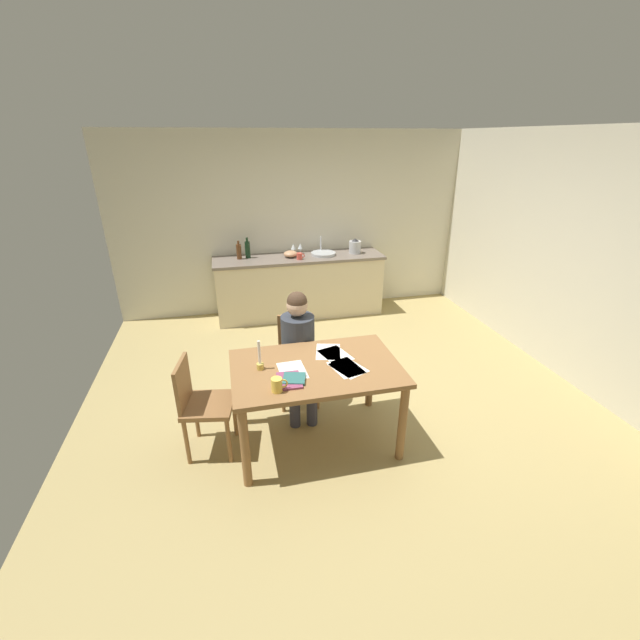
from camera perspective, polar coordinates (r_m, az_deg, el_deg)
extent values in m
cube|color=tan|center=(4.41, 2.74, -10.53)|extent=(5.20, 5.20, 0.04)
cube|color=beige|center=(6.28, -3.63, 13.17)|extent=(5.20, 0.12, 2.60)
cube|color=beige|center=(5.17, 32.26, 7.12)|extent=(0.12, 5.20, 2.60)
cube|color=beige|center=(6.17, -2.85, 4.60)|extent=(2.43, 0.60, 0.86)
cube|color=#72665B|center=(6.03, -2.93, 8.63)|extent=(2.47, 0.64, 0.04)
cube|color=olive|center=(3.41, -0.58, -6.71)|extent=(1.39, 0.90, 0.04)
cylinder|color=olive|center=(3.26, -10.39, -17.09)|extent=(0.07, 0.07, 0.72)
cylinder|color=olive|center=(3.50, 11.38, -13.89)|extent=(0.07, 0.07, 0.72)
cylinder|color=olive|center=(3.88, -11.14, -9.63)|extent=(0.07, 0.07, 0.72)
cylinder|color=olive|center=(4.09, 6.99, -7.47)|extent=(0.07, 0.07, 0.72)
cube|color=olive|center=(4.07, -3.06, -5.54)|extent=(0.43, 0.43, 0.04)
cube|color=olive|center=(4.14, -3.39, -1.76)|extent=(0.36, 0.06, 0.40)
cylinder|color=olive|center=(4.04, -5.17, -9.88)|extent=(0.04, 0.04, 0.47)
cylinder|color=olive|center=(4.07, -0.32, -9.51)|extent=(0.04, 0.04, 0.47)
cylinder|color=olive|center=(4.33, -5.48, -7.38)|extent=(0.04, 0.04, 0.47)
cylinder|color=olive|center=(4.36, -0.98, -7.06)|extent=(0.04, 0.04, 0.47)
cylinder|color=#333842|center=(3.95, -3.08, -2.84)|extent=(0.34, 0.34, 0.50)
sphere|color=#D8AD8C|center=(3.80, -3.20, 2.00)|extent=(0.20, 0.20, 0.20)
sphere|color=#473323|center=(3.78, -3.21, 2.56)|extent=(0.19, 0.19, 0.19)
cylinder|color=#383847|center=(3.90, -3.89, -7.45)|extent=(0.16, 0.39, 0.13)
cylinder|color=#383847|center=(3.86, -3.54, -11.76)|extent=(0.10, 0.10, 0.45)
cylinder|color=#383847|center=(3.91, -1.54, -7.28)|extent=(0.16, 0.39, 0.13)
cylinder|color=#383847|center=(3.88, -1.14, -11.57)|extent=(0.10, 0.10, 0.45)
cube|color=olive|center=(3.59, -15.22, -11.35)|extent=(0.47, 0.47, 0.04)
cube|color=olive|center=(3.52, -18.56, -8.46)|extent=(0.09, 0.36, 0.40)
cylinder|color=olive|center=(3.57, -12.58, -16.02)|extent=(0.04, 0.04, 0.44)
cylinder|color=olive|center=(3.83, -11.79, -12.76)|extent=(0.04, 0.04, 0.44)
cylinder|color=olive|center=(3.64, -18.06, -15.80)|extent=(0.04, 0.04, 0.44)
cylinder|color=olive|center=(3.90, -16.85, -12.63)|extent=(0.04, 0.04, 0.44)
cylinder|color=#F2CC4C|center=(3.08, -6.04, -8.97)|extent=(0.08, 0.08, 0.11)
torus|color=#F2CC4C|center=(3.08, -5.17, -8.79)|extent=(0.07, 0.01, 0.07)
cylinder|color=gold|center=(3.38, -8.32, -6.39)|extent=(0.06, 0.06, 0.05)
cylinder|color=white|center=(3.32, -8.45, -4.49)|extent=(0.02, 0.02, 0.21)
cube|color=#2C625F|center=(3.22, -3.62, -8.18)|extent=(0.21, 0.20, 0.02)
cube|color=#8A3E5F|center=(3.21, -4.30, -8.38)|extent=(0.19, 0.26, 0.02)
cube|color=white|center=(3.38, 3.95, -6.64)|extent=(0.31, 0.36, 0.00)
cube|color=white|center=(3.35, -3.87, -7.03)|extent=(0.23, 0.31, 0.00)
cube|color=white|center=(3.57, 2.15, -4.87)|extent=(0.29, 0.34, 0.00)
cube|color=white|center=(3.62, 1.15, -4.43)|extent=(0.28, 0.34, 0.00)
cube|color=white|center=(3.38, 3.65, -6.63)|extent=(0.28, 0.34, 0.00)
cylinder|color=#B2B7BC|center=(6.10, 0.47, 9.21)|extent=(0.36, 0.36, 0.04)
cylinder|color=silver|center=(6.22, 0.12, 10.47)|extent=(0.02, 0.02, 0.24)
cylinder|color=#593319|center=(5.98, -11.21, 9.30)|extent=(0.07, 0.07, 0.21)
cylinder|color=#593319|center=(5.95, -11.31, 10.50)|extent=(0.03, 0.03, 0.05)
cylinder|color=black|center=(6.01, -10.04, 9.59)|extent=(0.07, 0.07, 0.23)
cylinder|color=black|center=(5.98, -10.14, 10.95)|extent=(0.03, 0.03, 0.06)
ellipsoid|color=tan|center=(6.00, -4.10, 9.16)|extent=(0.20, 0.20, 0.09)
cylinder|color=#B7BABF|center=(6.21, 4.89, 10.07)|extent=(0.18, 0.18, 0.18)
cone|color=#262628|center=(6.18, 4.93, 11.06)|extent=(0.11, 0.11, 0.04)
cylinder|color=silver|center=(6.18, -2.75, 9.22)|extent=(0.06, 0.06, 0.00)
cylinder|color=silver|center=(6.17, -2.76, 9.55)|extent=(0.01, 0.01, 0.07)
cone|color=silver|center=(6.15, -2.77, 10.23)|extent=(0.07, 0.07, 0.08)
cylinder|color=silver|center=(6.16, -3.70, 9.15)|extent=(0.06, 0.06, 0.00)
cylinder|color=silver|center=(6.15, -3.71, 9.49)|extent=(0.01, 0.01, 0.07)
cone|color=silver|center=(6.13, -3.73, 10.16)|extent=(0.07, 0.07, 0.08)
cylinder|color=#D84C3F|center=(5.87, -2.88, 8.86)|extent=(0.08, 0.08, 0.09)
torus|color=#D84C3F|center=(5.88, -2.45, 8.93)|extent=(0.06, 0.01, 0.06)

